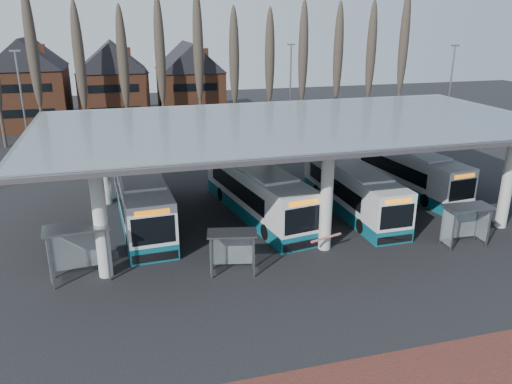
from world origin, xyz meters
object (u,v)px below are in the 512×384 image
object	(u,v)px
bus_2	(352,190)
shelter_0	(77,240)
shelter_1	(232,243)
bus_0	(141,198)
bus_3	(407,170)
bus_1	(257,192)
shelter_2	(465,216)

from	to	relation	value
bus_2	shelter_0	bearing A→B (deg)	-164.17
shelter_0	shelter_1	bearing A→B (deg)	-15.85
shelter_0	bus_0	bearing A→B (deg)	58.71
bus_3	bus_2	bearing A→B (deg)	-159.19
bus_1	bus_3	bearing A→B (deg)	0.14
bus_2	shelter_1	size ratio (longest dim) A/B	4.24
bus_0	bus_2	bearing A→B (deg)	-10.50
bus_0	bus_2	xyz separation A→B (m)	(13.87, -1.81, -0.12)
bus_2	shelter_0	world-z (taller)	bus_2
bus_0	bus_3	bearing A→B (deg)	0.47
bus_1	shelter_0	distance (m)	12.44
bus_2	shelter_1	xyz separation A→B (m)	(-9.78, -6.49, 0.19)
shelter_0	bus_3	bearing A→B (deg)	14.25
bus_1	shelter_0	size ratio (longest dim) A/B	3.89
bus_0	shelter_2	world-z (taller)	bus_0
bus_2	shelter_1	world-z (taller)	bus_2
shelter_0	shelter_2	distance (m)	21.12
shelter_0	shelter_1	size ratio (longest dim) A/B	1.19
bus_3	shelter_1	size ratio (longest dim) A/B	4.33
bus_3	shelter_0	size ratio (longest dim) A/B	3.63
bus_1	bus_2	world-z (taller)	bus_1
bus_1	bus_3	size ratio (longest dim) A/B	1.07
shelter_1	shelter_2	world-z (taller)	shelter_2
shelter_1	bus_2	bearing A→B (deg)	45.59
bus_0	shelter_2	xyz separation A→B (m)	(17.63, -8.62, 0.18)
bus_3	bus_0	bearing A→B (deg)	177.82
shelter_1	bus_0	bearing A→B (deg)	128.28
bus_2	bus_0	bearing A→B (deg)	172.19
shelter_2	shelter_0	bearing A→B (deg)	177.36
bus_2	bus_1	bearing A→B (deg)	170.59
bus_1	bus_3	distance (m)	12.67
bus_3	shelter_2	distance (m)	10.14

